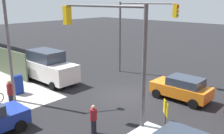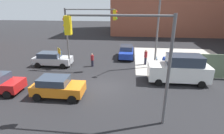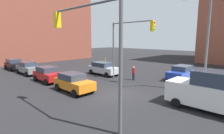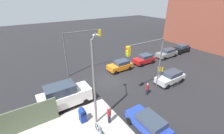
# 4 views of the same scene
# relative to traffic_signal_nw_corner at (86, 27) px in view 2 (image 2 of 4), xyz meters

# --- Properties ---
(ground_plane) EXTENTS (120.00, 120.00, 0.00)m
(ground_plane) POSITION_rel_traffic_signal_nw_corner_xyz_m (2.39, -4.50, -4.63)
(ground_plane) COLOR black
(sidewalk_corner) EXTENTS (12.00, 12.00, 0.01)m
(sidewalk_corner) POSITION_rel_traffic_signal_nw_corner_xyz_m (11.39, 4.50, -4.63)
(sidewalk_corner) COLOR #ADA89E
(sidewalk_corner) RESTS_ON ground
(traffic_signal_nw_corner) EXTENTS (5.52, 0.36, 6.50)m
(traffic_signal_nw_corner) POSITION_rel_traffic_signal_nw_corner_xyz_m (0.00, 0.00, 0.00)
(traffic_signal_nw_corner) COLOR #59595B
(traffic_signal_nw_corner) RESTS_ON ground
(traffic_signal_se_corner) EXTENTS (5.88, 0.36, 6.50)m
(traffic_signal_se_corner) POSITION_rel_traffic_signal_nw_corner_xyz_m (4.63, -9.00, 0.02)
(traffic_signal_se_corner) COLOR #59595B
(traffic_signal_se_corner) RESTS_ON ground
(street_lamp_corner) EXTENTS (1.72, 2.27, 8.00)m
(street_lamp_corner) POSITION_rel_traffic_signal_nw_corner_xyz_m (7.39, 0.99, 0.07)
(street_lamp_corner) COLOR slate
(street_lamp_corner) RESTS_ON ground
(warning_sign_two_way) EXTENTS (0.48, 0.48, 2.40)m
(warning_sign_two_way) POSITION_rel_traffic_signal_nw_corner_xyz_m (-3.01, -0.46, -2.99)
(warning_sign_two_way) COLOR #4C4C4C
(warning_sign_two_way) RESTS_ON ground
(mailbox_blue) EXTENTS (0.56, 0.64, 1.43)m
(mailbox_blue) POSITION_rel_traffic_signal_nw_corner_xyz_m (8.59, 0.50, -3.87)
(mailbox_blue) COLOR navy
(mailbox_blue) RESTS_ON ground
(coupe_silver) EXTENTS (4.33, 2.02, 1.62)m
(coupe_silver) POSITION_rel_traffic_signal_nw_corner_xyz_m (-4.31, 0.39, -3.79)
(coupe_silver) COLOR #B7BABF
(coupe_silver) RESTS_ON ground
(sedan_orange) EXTENTS (3.96, 2.02, 1.62)m
(sedan_orange) POSITION_rel_traffic_signal_nw_corner_xyz_m (-0.81, -6.50, -3.79)
(sedan_orange) COLOR orange
(sedan_orange) RESTS_ON ground
(sedan_blue) EXTENTS (2.02, 4.13, 1.62)m
(sedan_blue) POSITION_rel_traffic_signal_nw_corner_xyz_m (4.22, 4.63, -3.79)
(sedan_blue) COLOR #1E389E
(sedan_blue) RESTS_ON ground
(van_white_delivery) EXTENTS (5.40, 2.32, 2.62)m
(van_white_delivery) POSITION_rel_traffic_signal_nw_corner_xyz_m (9.29, -2.70, -3.35)
(van_white_delivery) COLOR white
(van_white_delivery) RESTS_ON ground
(pedestrian_crossing) EXTENTS (0.36, 0.36, 1.56)m
(pedestrian_crossing) POSITION_rel_traffic_signal_nw_corner_xyz_m (0.39, 0.70, -3.83)
(pedestrian_crossing) COLOR maroon
(pedestrian_crossing) RESTS_ON ground
(pedestrian_waiting) EXTENTS (0.36, 0.36, 1.83)m
(pedestrian_waiting) POSITION_rel_traffic_signal_nw_corner_xyz_m (6.59, 2.00, -3.67)
(pedestrian_waiting) COLOR maroon
(pedestrian_waiting) RESTS_ON ground
(bicycle_leaning_on_fence) EXTENTS (0.05, 1.75, 0.97)m
(bicycle_leaning_on_fence) POSITION_rel_traffic_signal_nw_corner_xyz_m (7.99, 2.70, -4.29)
(bicycle_leaning_on_fence) COLOR black
(bicycle_leaning_on_fence) RESTS_ON ground
(bicycle_at_crosswalk) EXTENTS (1.75, 0.05, 0.97)m
(bicycle_at_crosswalk) POSITION_rel_traffic_signal_nw_corner_xyz_m (-4.41, 1.50, -4.29)
(bicycle_at_crosswalk) COLOR black
(bicycle_at_crosswalk) RESTS_ON ground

